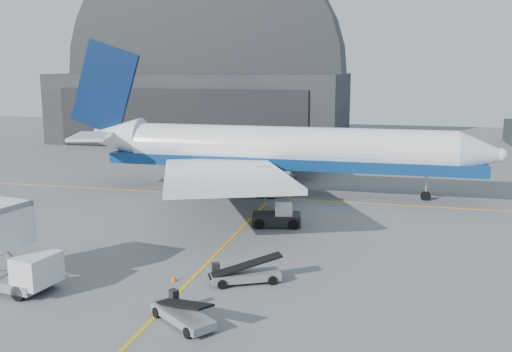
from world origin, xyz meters
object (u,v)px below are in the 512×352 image
(belt_loader_b, at_px, (182,314))
(airliner, at_px, (271,150))
(pushback_tug, at_px, (278,218))
(belt_loader_a, at_px, (244,274))

(belt_loader_b, bearing_deg, airliner, 130.93)
(belt_loader_b, bearing_deg, pushback_tug, 123.77)
(pushback_tug, relative_size, belt_loader_a, 0.97)
(airliner, xyz_separation_m, pushback_tug, (3.35, -12.66, -3.86))
(belt_loader_a, bearing_deg, belt_loader_b, -130.72)
(pushback_tug, bearing_deg, airliner, 93.66)
(airliner, distance_m, belt_loader_b, 32.45)
(belt_loader_a, distance_m, belt_loader_b, 6.48)
(airliner, distance_m, pushback_tug, 13.65)
(airliner, relative_size, belt_loader_b, 10.98)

